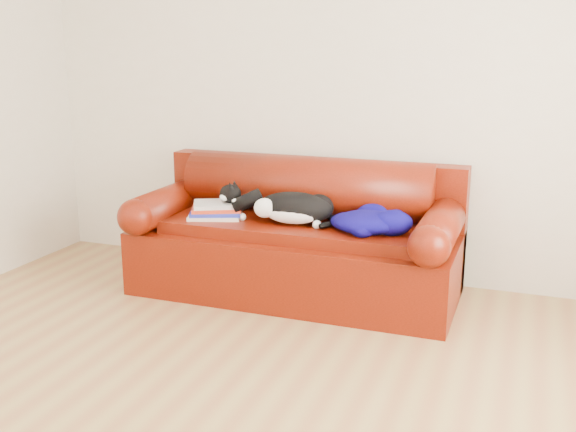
% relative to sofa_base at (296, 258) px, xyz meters
% --- Properties ---
extents(ground, '(4.50, 4.50, 0.00)m').
position_rel_sofa_base_xyz_m(ground, '(0.13, -1.49, -0.24)').
color(ground, '#8E5E39').
rests_on(ground, ground).
extents(room_shell, '(4.52, 4.02, 2.61)m').
position_rel_sofa_base_xyz_m(room_shell, '(0.26, -1.48, 1.43)').
color(room_shell, beige).
rests_on(room_shell, ground).
extents(sofa_base, '(2.10, 0.90, 0.50)m').
position_rel_sofa_base_xyz_m(sofa_base, '(0.00, 0.00, 0.00)').
color(sofa_base, '#390A02').
rests_on(sofa_base, ground).
extents(sofa_back, '(2.10, 1.01, 0.88)m').
position_rel_sofa_base_xyz_m(sofa_back, '(0.00, 0.24, 0.30)').
color(sofa_back, '#390A02').
rests_on(sofa_back, ground).
extents(book_stack, '(0.40, 0.36, 0.10)m').
position_rel_sofa_base_xyz_m(book_stack, '(-0.52, -0.11, 0.31)').
color(book_stack, beige).
rests_on(book_stack, sofa_base).
extents(cat, '(0.71, 0.41, 0.25)m').
position_rel_sofa_base_xyz_m(cat, '(0.02, -0.09, 0.36)').
color(cat, black).
rests_on(cat, sofa_base).
extents(blanket, '(0.58, 0.48, 0.15)m').
position_rel_sofa_base_xyz_m(blanket, '(0.52, -0.10, 0.33)').
color(blanket, '#06023E').
rests_on(blanket, sofa_base).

